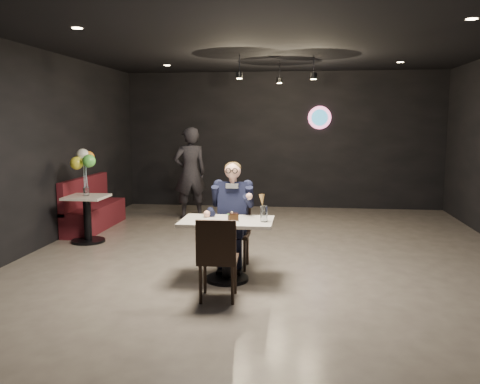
# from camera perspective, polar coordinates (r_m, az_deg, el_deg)

# --- Properties ---
(floor) EXTENTS (9.00, 9.00, 0.00)m
(floor) POSITION_cam_1_polar(r_m,az_deg,el_deg) (7.13, 3.27, -7.69)
(floor) COLOR gray
(floor) RESTS_ON ground
(wall_sign) EXTENTS (0.50, 0.06, 0.50)m
(wall_sign) POSITION_cam_1_polar(r_m,az_deg,el_deg) (11.33, 8.93, 8.25)
(wall_sign) COLOR pink
(wall_sign) RESTS_ON floor
(pendant_lights) EXTENTS (1.40, 1.20, 0.36)m
(pendant_lights) POSITION_cam_1_polar(r_m,az_deg,el_deg) (8.91, 4.28, 14.11)
(pendant_lights) COLOR black
(pendant_lights) RESTS_ON floor
(main_table) EXTENTS (1.10, 0.70, 0.75)m
(main_table) POSITION_cam_1_polar(r_m,az_deg,el_deg) (6.17, -1.46, -6.55)
(main_table) COLOR silver
(main_table) RESTS_ON floor
(chair_far) EXTENTS (0.42, 0.46, 0.92)m
(chair_far) POSITION_cam_1_polar(r_m,az_deg,el_deg) (6.68, -0.77, -4.68)
(chair_far) COLOR black
(chair_far) RESTS_ON floor
(chair_near) EXTENTS (0.44, 0.48, 0.92)m
(chair_near) POSITION_cam_1_polar(r_m,az_deg,el_deg) (5.52, -2.46, -7.37)
(chair_near) COLOR black
(chair_near) RESTS_ON floor
(seated_man) EXTENTS (0.60, 0.80, 1.44)m
(seated_man) POSITION_cam_1_polar(r_m,az_deg,el_deg) (6.62, -0.78, -2.48)
(seated_man) COLOR black
(seated_man) RESTS_ON floor
(dessert_plate) EXTENTS (0.22, 0.22, 0.01)m
(dessert_plate) POSITION_cam_1_polar(r_m,az_deg,el_deg) (5.99, -1.14, -3.25)
(dessert_plate) COLOR white
(dessert_plate) RESTS_ON main_table
(cake_slice) EXTENTS (0.14, 0.12, 0.08)m
(cake_slice) POSITION_cam_1_polar(r_m,az_deg,el_deg) (5.97, -0.77, -2.84)
(cake_slice) COLOR black
(cake_slice) RESTS_ON dessert_plate
(mint_leaf) EXTENTS (0.07, 0.04, 0.01)m
(mint_leaf) POSITION_cam_1_polar(r_m,az_deg,el_deg) (5.93, -1.20, -2.51)
(mint_leaf) COLOR #31882C
(mint_leaf) RESTS_ON cake_slice
(sundae_glass) EXTENTS (0.08, 0.08, 0.19)m
(sundae_glass) POSITION_cam_1_polar(r_m,az_deg,el_deg) (5.96, 2.70, -2.45)
(sundae_glass) COLOR silver
(sundae_glass) RESTS_ON main_table
(wafer_cone) EXTENTS (0.09, 0.09, 0.14)m
(wafer_cone) POSITION_cam_1_polar(r_m,az_deg,el_deg) (5.94, 2.50, -0.95)
(wafer_cone) COLOR tan
(wafer_cone) RESTS_ON sundae_glass
(booth_bench) EXTENTS (0.47, 1.87, 0.93)m
(booth_bench) POSITION_cam_1_polar(r_m,az_deg,el_deg) (9.46, -16.02, -1.20)
(booth_bench) COLOR #4A0F1A
(booth_bench) RESTS_ON floor
(side_table) EXTENTS (0.61, 0.61, 0.76)m
(side_table) POSITION_cam_1_polar(r_m,az_deg,el_deg) (8.45, -16.76, -2.87)
(side_table) COLOR silver
(side_table) RESTS_ON floor
(balloon_vase) EXTENTS (0.09, 0.09, 0.14)m
(balloon_vase) POSITION_cam_1_polar(r_m,az_deg,el_deg) (8.39, -16.88, 0.07)
(balloon_vase) COLOR silver
(balloon_vase) RESTS_ON side_table
(balloon_bunch) EXTENTS (0.37, 0.37, 0.61)m
(balloon_bunch) POSITION_cam_1_polar(r_m,az_deg,el_deg) (8.34, -16.98, 2.69)
(balloon_bunch) COLOR yellow
(balloon_bunch) RESTS_ON balloon_vase
(passerby) EXTENTS (0.78, 0.68, 1.81)m
(passerby) POSITION_cam_1_polar(r_m,az_deg,el_deg) (10.10, -5.63, 2.13)
(passerby) COLOR black
(passerby) RESTS_ON floor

